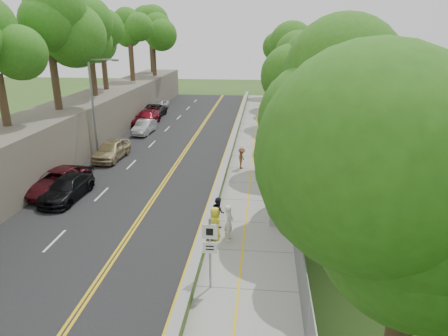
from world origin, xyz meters
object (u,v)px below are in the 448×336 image
object	(u,v)px
car_2	(58,181)
painter_0	(215,223)
construction_barrel	(263,123)
signpost	(210,246)
streetlight	(95,101)
concrete_block	(283,216)
person_far	(266,117)

from	to	relation	value
car_2	painter_0	xyz separation A→B (m)	(10.88, -5.19, 0.15)
construction_barrel	car_2	distance (m)	23.73
signpost	painter_0	bearing A→B (deg)	94.27
signpost	painter_0	size ratio (longest dim) A/B	1.81
streetlight	signpost	world-z (taller)	streetlight
signpost	streetlight	bearing A→B (deg)	124.08
concrete_block	painter_0	bearing A→B (deg)	-149.88
streetlight	painter_0	size ratio (longest dim) A/B	4.66
construction_barrel	person_far	bearing A→B (deg)	80.66
signpost	construction_barrel	world-z (taller)	signpost
streetlight	construction_barrel	xyz separation A→B (m)	(13.46, 11.96, -4.16)
person_far	streetlight	bearing A→B (deg)	53.12
construction_barrel	car_2	world-z (taller)	car_2
painter_0	person_far	xyz separation A→B (m)	(2.53, 26.66, -0.08)
signpost	construction_barrel	size ratio (longest dim) A/B	3.57
streetlight	painter_0	xyz separation A→B (m)	(11.21, -13.00, -3.73)
signpost	painter_0	world-z (taller)	signpost
person_far	concrete_block	bearing A→B (deg)	100.42
streetlight	person_far	world-z (taller)	streetlight
signpost	person_far	size ratio (longest dim) A/B	2.00
construction_barrel	car_2	size ratio (longest dim) A/B	0.17
streetlight	construction_barrel	size ratio (longest dim) A/B	9.21
streetlight	painter_0	distance (m)	17.57
signpost	car_2	world-z (taller)	signpost
streetlight	person_far	bearing A→B (deg)	44.83
construction_barrel	car_2	bearing A→B (deg)	-123.60
streetlight	person_far	size ratio (longest dim) A/B	5.16
signpost	concrete_block	size ratio (longest dim) A/B	2.36
construction_barrel	painter_0	xyz separation A→B (m)	(-2.25, -24.96, 0.42)
construction_barrel	painter_0	size ratio (longest dim) A/B	0.51
concrete_block	car_2	world-z (taller)	car_2
signpost	car_2	distance (m)	14.53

